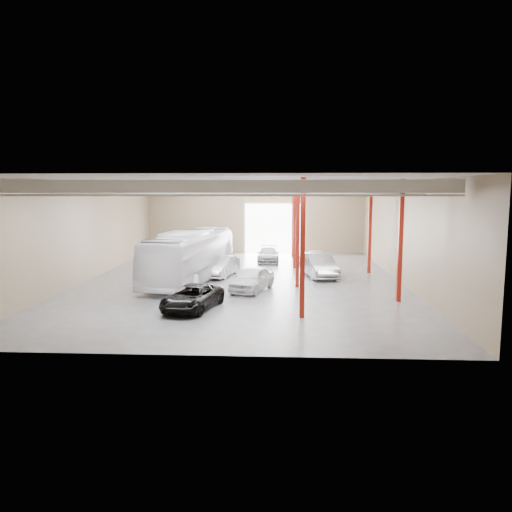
# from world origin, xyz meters

# --- Properties ---
(depot_shell) EXTENTS (22.12, 32.12, 7.06)m
(depot_shell) POSITION_xyz_m (0.13, 0.48, 4.98)
(depot_shell) COLOR #4C4B51
(depot_shell) RESTS_ON ground
(coach_bus) EXTENTS (4.70, 13.05, 3.56)m
(coach_bus) POSITION_xyz_m (-3.63, -0.11, 1.78)
(coach_bus) COLOR white
(coach_bus) RESTS_ON ground
(black_sedan) EXTENTS (3.22, 5.13, 1.32)m
(black_sedan) POSITION_xyz_m (-2.00, -8.58, 0.66)
(black_sedan) COLOR black
(black_sedan) RESTS_ON ground
(car_row_a) EXTENTS (3.09, 4.81, 1.52)m
(car_row_a) POSITION_xyz_m (0.89, -3.38, 0.76)
(car_row_a) COLOR silver
(car_row_a) RESTS_ON ground
(car_row_b) EXTENTS (2.51, 4.81, 1.51)m
(car_row_b) POSITION_xyz_m (-1.75, 1.82, 0.75)
(car_row_b) COLOR silver
(car_row_b) RESTS_ON ground
(car_row_c) EXTENTS (1.93, 4.65, 1.34)m
(car_row_c) POSITION_xyz_m (1.55, 9.45, 0.67)
(car_row_c) COLOR gray
(car_row_c) RESTS_ON ground
(car_right_near) EXTENTS (2.77, 5.48, 1.72)m
(car_right_near) POSITION_xyz_m (5.50, 2.00, 0.86)
(car_right_near) COLOR #9F9FA3
(car_right_near) RESTS_ON ground
(car_right_far) EXTENTS (2.50, 4.33, 1.39)m
(car_right_far) POSITION_xyz_m (5.50, 7.20, 0.69)
(car_right_far) COLOR silver
(car_right_far) RESTS_ON ground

